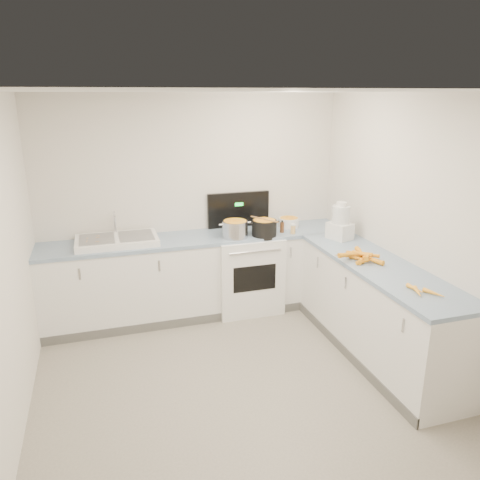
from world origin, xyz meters
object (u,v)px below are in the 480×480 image
object	(u,v)px
stove	(246,270)
extract_bottle	(282,227)
mixing_bowl	(289,222)
sink	(117,240)
black_pot	(264,229)
steel_pot	(235,230)
spice_jar	(293,230)
food_processor	(340,223)

from	to	relation	value
stove	extract_bottle	distance (m)	0.67
mixing_bowl	extract_bottle	size ratio (longest dim) A/B	2.05
sink	black_pot	world-z (taller)	sink
steel_pot	extract_bottle	world-z (taller)	steel_pot
mixing_bowl	spice_jar	size ratio (longest dim) A/B	2.51
black_pot	sink	bearing A→B (deg)	173.63
mixing_bowl	spice_jar	bearing A→B (deg)	-103.03
extract_bottle	food_processor	world-z (taller)	food_processor
sink	stove	bearing A→B (deg)	-0.62
spice_jar	mixing_bowl	bearing A→B (deg)	76.97
stove	black_pot	distance (m)	0.59
black_pot	mixing_bowl	size ratio (longest dim) A/B	1.14
mixing_bowl	food_processor	distance (m)	0.72
sink	food_processor	bearing A→B (deg)	-12.92
sink	black_pot	bearing A→B (deg)	-6.37
sink	food_processor	world-z (taller)	food_processor
sink	steel_pot	world-z (taller)	sink
food_processor	stove	bearing A→B (deg)	150.23
sink	spice_jar	size ratio (longest dim) A/B	8.75
black_pot	steel_pot	bearing A→B (deg)	175.31
stove	extract_bottle	bearing A→B (deg)	-15.38
extract_bottle	food_processor	distance (m)	0.68
extract_bottle	sink	bearing A→B (deg)	176.07
stove	extract_bottle	size ratio (longest dim) A/B	11.32
sink	mixing_bowl	size ratio (longest dim) A/B	3.48
steel_pot	food_processor	bearing A→B (deg)	-19.71
mixing_bowl	food_processor	xyz separation A→B (m)	(0.35, -0.61, 0.12)
steel_pot	extract_bottle	bearing A→B (deg)	2.51
extract_bottle	food_processor	bearing A→B (deg)	-38.83
mixing_bowl	extract_bottle	xyz separation A→B (m)	(-0.17, -0.19, 0.00)
stove	extract_bottle	world-z (taller)	stove
sink	steel_pot	xyz separation A→B (m)	(1.28, -0.15, 0.05)
black_pot	spice_jar	distance (m)	0.34
steel_pot	black_pot	xyz separation A→B (m)	(0.34, -0.03, -0.01)
sink	spice_jar	world-z (taller)	sink
sink	mixing_bowl	world-z (taller)	sink
black_pot	food_processor	size ratio (longest dim) A/B	0.67
steel_pot	extract_bottle	xyz separation A→B (m)	(0.58, 0.03, -0.03)
mixing_bowl	spice_jar	distance (m)	0.28
steel_pot	mixing_bowl	size ratio (longest dim) A/B	1.17
mixing_bowl	extract_bottle	bearing A→B (deg)	-130.44
extract_bottle	spice_jar	size ratio (longest dim) A/B	1.22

